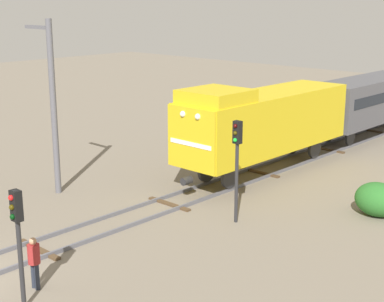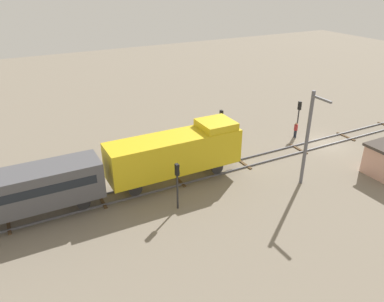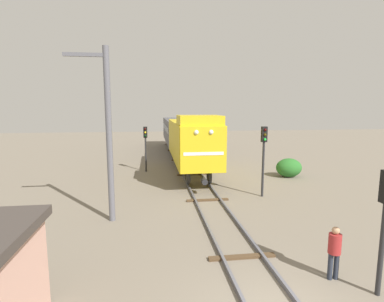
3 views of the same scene
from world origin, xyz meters
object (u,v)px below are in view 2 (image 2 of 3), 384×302
(locomotive, at_px, (177,152))
(traffic_signal_far, at_px, (177,178))
(traffic_signal_near, at_px, (299,111))
(worker_near_track, at_px, (296,129))
(catenary_mast, at_px, (308,137))
(traffic_signal_mid, at_px, (221,123))

(locomotive, relative_size, traffic_signal_far, 3.12)
(traffic_signal_near, distance_m, worker_near_track, 1.96)
(traffic_signal_near, bearing_deg, traffic_signal_far, 111.18)
(catenary_mast, bearing_deg, worker_near_track, -38.40)
(traffic_signal_near, xyz_separation_m, traffic_signal_mid, (0.20, 9.56, 0.37))
(worker_near_track, relative_size, catenary_mast, 0.21)
(worker_near_track, xyz_separation_m, catenary_mast, (-7.46, 5.91, 3.22))
(locomotive, xyz_separation_m, worker_near_track, (2.40, -14.96, -1.78))
(traffic_signal_far, xyz_separation_m, worker_near_track, (6.00, -16.63, -1.60))
(traffic_signal_mid, xyz_separation_m, worker_near_track, (-1.00, -8.64, -1.91))
(locomotive, height_order, catenary_mast, catenary_mast)
(traffic_signal_near, xyz_separation_m, catenary_mast, (-8.26, 6.83, 1.68))
(traffic_signal_mid, relative_size, catenary_mast, 0.53)
(catenary_mast, bearing_deg, locomotive, 60.75)
(locomotive, bearing_deg, worker_near_track, -80.88)
(traffic_signal_near, distance_m, traffic_signal_far, 18.82)
(traffic_signal_far, relative_size, worker_near_track, 2.19)
(traffic_signal_far, bearing_deg, catenary_mast, -97.77)
(traffic_signal_far, height_order, catenary_mast, catenary_mast)
(traffic_signal_mid, relative_size, worker_near_track, 2.46)
(traffic_signal_near, relative_size, traffic_signal_mid, 0.87)
(locomotive, bearing_deg, traffic_signal_mid, -61.69)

